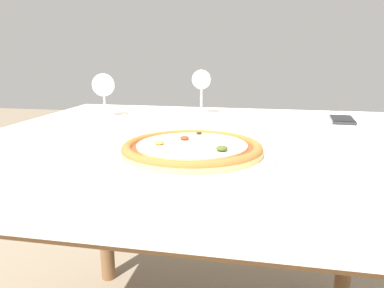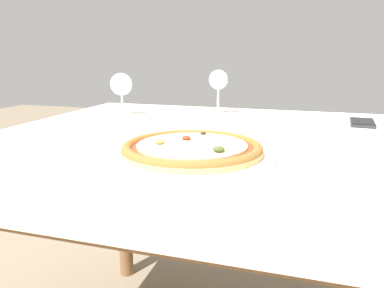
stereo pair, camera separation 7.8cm
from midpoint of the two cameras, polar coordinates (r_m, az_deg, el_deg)
dining_table at (r=0.99m, az=4.60°, el=-4.13°), size 1.20×1.12×0.76m
pizza_plate at (r=0.78m, az=2.85°, el=-0.98°), size 0.35×0.35×0.04m
fork at (r=0.90m, az=-24.38°, el=-1.17°), size 0.06×0.17×0.00m
wine_glass_far_left at (r=1.34m, az=-9.08°, el=8.81°), size 0.08×0.08×0.15m
wine_glass_far_right at (r=1.35m, az=5.72°, el=9.45°), size 0.07×0.07×0.16m
cell_phone at (r=1.29m, az=26.12°, el=2.95°), size 0.08×0.15×0.01m
napkin_folded at (r=1.07m, az=17.30°, el=1.84°), size 0.15×0.12×0.01m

